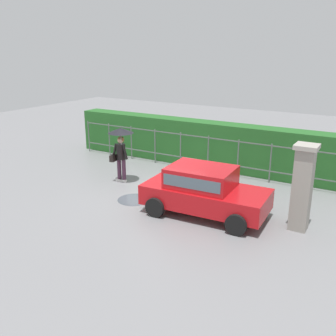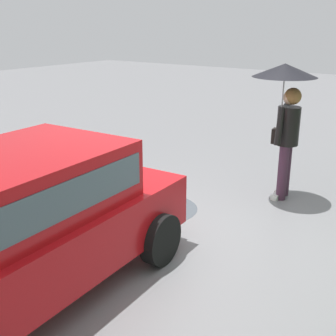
% 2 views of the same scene
% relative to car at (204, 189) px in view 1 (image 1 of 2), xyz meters
% --- Properties ---
extents(ground_plane, '(40.00, 40.00, 0.00)m').
position_rel_car_xyz_m(ground_plane, '(-1.94, 0.68, -0.80)').
color(ground_plane, slate).
extents(car, '(3.81, 2.01, 1.48)m').
position_rel_car_xyz_m(car, '(0.00, 0.00, 0.00)').
color(car, '#B71116').
rests_on(car, ground).
extents(pedestrian, '(0.94, 0.94, 2.07)m').
position_rel_car_xyz_m(pedestrian, '(-3.92, 1.10, 0.70)').
color(pedestrian, '#47283D').
rests_on(pedestrian, ground).
extents(gate_pillar, '(0.60, 0.60, 2.42)m').
position_rel_car_xyz_m(gate_pillar, '(2.71, 0.47, 0.44)').
color(gate_pillar, gray).
rests_on(gate_pillar, ground).
extents(fence_section, '(11.43, 0.05, 1.50)m').
position_rel_car_xyz_m(fence_section, '(-2.27, 3.82, 0.02)').
color(fence_section, '#59605B').
rests_on(fence_section, ground).
extents(hedge_row, '(12.38, 0.90, 1.90)m').
position_rel_car_xyz_m(hedge_row, '(-2.27, 4.58, 0.15)').
color(hedge_row, '#235B23').
rests_on(hedge_row, ground).
extents(puddle_near, '(1.10, 1.10, 0.00)m').
position_rel_car_xyz_m(puddle_near, '(-2.47, -0.14, -0.80)').
color(puddle_near, '#4C545B').
rests_on(puddle_near, ground).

